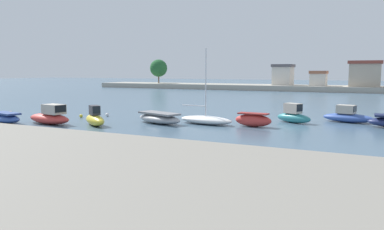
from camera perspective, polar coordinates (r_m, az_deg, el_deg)
name	(u,v)px	position (r m, az deg, el deg)	size (l,w,h in m)	color
moored_boat_1	(6,118)	(40.18, -25.97, -0.38)	(4.49, 2.45, 0.99)	#3856A8
moored_boat_2	(50,117)	(37.68, -20.38, -0.25)	(5.45, 2.70, 1.85)	#C63833
moored_boat_3	(95,119)	(35.44, -14.26, -0.53)	(4.16, 3.44, 1.80)	yellow
moored_boat_4	(159,118)	(35.77, -4.92, -0.48)	(5.73, 3.56, 1.03)	#9E9EA3
moored_boat_5	(206,120)	(35.24, 2.05, -0.70)	(5.52, 2.55, 6.92)	white
moored_boat_6	(253,120)	(34.06, 9.10, -0.73)	(3.37, 1.39, 1.20)	#C63833
moored_boat_7	(293,116)	(37.35, 14.87, -0.08)	(3.88, 2.71, 1.84)	teal
moored_boat_8	(348,116)	(39.34, 22.20, -0.19)	(5.01, 2.64, 1.64)	#3856A8
mooring_buoy_0	(107,115)	(42.10, -12.52, 0.03)	(0.38, 0.38, 0.38)	white
mooring_buoy_1	(200,175)	(17.57, 1.18, -8.96)	(0.32, 0.32, 0.32)	yellow
mooring_buoy_3	(10,113)	(47.73, -25.44, 0.30)	(0.37, 0.37, 0.37)	orange
mooring_buoy_4	(81,116)	(41.80, -16.19, -0.13)	(0.36, 0.36, 0.36)	yellow
distant_shoreline	(289,83)	(99.85, 14.22, 4.66)	(102.52, 11.77, 8.27)	#9E998C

